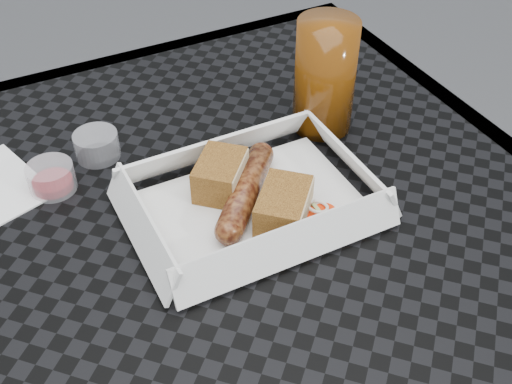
# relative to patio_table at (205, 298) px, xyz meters

# --- Properties ---
(patio_table) EXTENTS (0.80, 0.80, 0.74)m
(patio_table) POSITION_rel_patio_table_xyz_m (0.00, 0.00, 0.00)
(patio_table) COLOR black
(patio_table) RESTS_ON ground
(food_tray) EXTENTS (0.22, 0.15, 0.00)m
(food_tray) POSITION_rel_patio_table_xyz_m (0.07, 0.03, 0.08)
(food_tray) COLOR white
(food_tray) RESTS_ON patio_table
(bratwurst) EXTENTS (0.11, 0.12, 0.03)m
(bratwurst) POSITION_rel_patio_table_xyz_m (0.07, 0.04, 0.09)
(bratwurst) COLOR brown
(bratwurst) RESTS_ON food_tray
(bread_near) EXTENTS (0.07, 0.08, 0.04)m
(bread_near) POSITION_rel_patio_table_xyz_m (0.05, 0.07, 0.10)
(bread_near) COLOR brown
(bread_near) RESTS_ON food_tray
(bread_far) EXTENTS (0.08, 0.08, 0.04)m
(bread_far) POSITION_rel_patio_table_xyz_m (0.09, -0.00, 0.10)
(bread_far) COLOR brown
(bread_far) RESTS_ON food_tray
(veg_garnish) EXTENTS (0.03, 0.03, 0.00)m
(veg_garnish) POSITION_rel_patio_table_xyz_m (0.12, -0.00, 0.08)
(veg_garnish) COLOR #F0350A
(veg_garnish) RESTS_ON food_tray
(condiment_cup_sauce) EXTENTS (0.05, 0.05, 0.03)m
(condiment_cup_sauce) POSITION_rel_patio_table_xyz_m (-0.11, 0.15, 0.09)
(condiment_cup_sauce) COLOR maroon
(condiment_cup_sauce) RESTS_ON patio_table
(condiment_cup_empty) EXTENTS (0.05, 0.05, 0.03)m
(condiment_cup_empty) POSITION_rel_patio_table_xyz_m (-0.05, 0.19, 0.09)
(condiment_cup_empty) COLOR silver
(condiment_cup_empty) RESTS_ON patio_table
(drink_glass) EXTENTS (0.07, 0.07, 0.14)m
(drink_glass) POSITION_rel_patio_table_xyz_m (0.21, 0.12, 0.14)
(drink_glass) COLOR #562A07
(drink_glass) RESTS_ON patio_table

